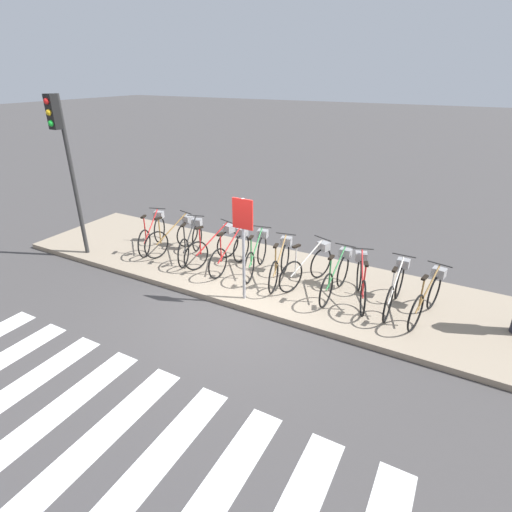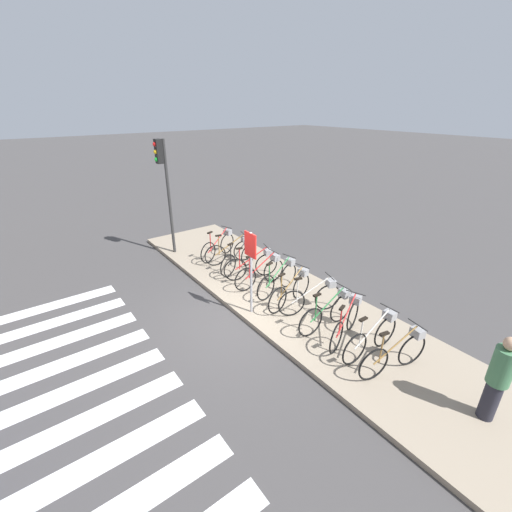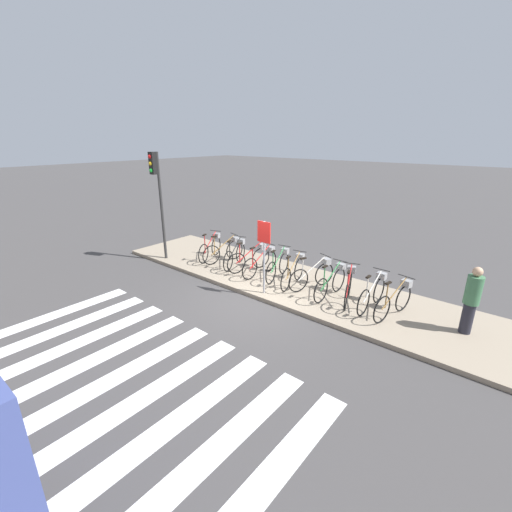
{
  "view_description": "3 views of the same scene",
  "coord_description": "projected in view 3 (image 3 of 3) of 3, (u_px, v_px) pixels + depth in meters",
  "views": [
    {
      "loc": [
        3.65,
        -5.93,
        4.45
      ],
      "look_at": [
        -0.28,
        1.31,
        0.62
      ],
      "focal_mm": 28.0,
      "sensor_mm": 36.0,
      "label": 1
    },
    {
      "loc": [
        6.03,
        -4.03,
        5.03
      ],
      "look_at": [
        -1.22,
        1.35,
        0.97
      ],
      "focal_mm": 24.0,
      "sensor_mm": 36.0,
      "label": 2
    },
    {
      "loc": [
        5.67,
        -6.92,
        4.47
      ],
      "look_at": [
        -0.84,
        0.94,
        0.92
      ],
      "focal_mm": 24.0,
      "sensor_mm": 36.0,
      "label": 3
    }
  ],
  "objects": [
    {
      "name": "ground_plane",
      "position": [
        258.0,
        300.0,
        9.92
      ],
      "size": [
        120.0,
        120.0,
        0.0
      ],
      "primitive_type": "plane",
      "color": "#423F3F"
    },
    {
      "name": "parked_bicycle_6",
      "position": [
        294.0,
        271.0,
        10.55
      ],
      "size": [
        0.49,
        1.69,
        1.05
      ],
      "color": "black",
      "rests_on": "sidewalk"
    },
    {
      "name": "parked_bicycle_7",
      "position": [
        314.0,
        274.0,
        10.3
      ],
      "size": [
        0.69,
        1.63,
        1.05
      ],
      "color": "black",
      "rests_on": "sidewalk"
    },
    {
      "name": "parked_bicycle_9",
      "position": [
        349.0,
        286.0,
        9.48
      ],
      "size": [
        0.69,
        1.63,
        1.05
      ],
      "color": "black",
      "rests_on": "sidewalk"
    },
    {
      "name": "parked_bicycle_3",
      "position": [
        251.0,
        257.0,
        11.71
      ],
      "size": [
        0.63,
        1.65,
        1.05
      ],
      "color": "black",
      "rests_on": "sidewalk"
    },
    {
      "name": "pedestrian",
      "position": [
        471.0,
        299.0,
        7.78
      ],
      "size": [
        0.34,
        0.34,
        1.64
      ],
      "color": "#23232D",
      "rests_on": "sidewalk"
    },
    {
      "name": "parked_bicycle_0",
      "position": [
        211.0,
        247.0,
        12.86
      ],
      "size": [
        0.67,
        1.64,
        1.05
      ],
      "color": "black",
      "rests_on": "sidewalk"
    },
    {
      "name": "parked_bicycle_5",
      "position": [
        279.0,
        264.0,
        11.08
      ],
      "size": [
        0.51,
        1.69,
        1.05
      ],
      "color": "black",
      "rests_on": "sidewalk"
    },
    {
      "name": "traffic_light",
      "position": [
        157.0,
        185.0,
        12.04
      ],
      "size": [
        0.24,
        0.4,
        3.88
      ],
      "color": "#2D2D2D",
      "rests_on": "sidewalk"
    },
    {
      "name": "sidewalk",
      "position": [
        288.0,
        282.0,
        11.01
      ],
      "size": [
        13.18,
        3.05,
        0.12
      ],
      "color": "gray",
      "rests_on": "ground_plane"
    },
    {
      "name": "road_crosswalk",
      "position": [
        13.0,
        434.0,
        5.44
      ],
      "size": [
        7.65,
        8.0,
        0.01
      ],
      "color": "silver",
      "rests_on": "ground_plane"
    },
    {
      "name": "sign_post",
      "position": [
        264.0,
        245.0,
        9.61
      ],
      "size": [
        0.44,
        0.07,
        2.16
      ],
      "color": "#99999E",
      "rests_on": "sidewalk"
    },
    {
      "name": "parked_bicycle_11",
      "position": [
        395.0,
        299.0,
        8.68
      ],
      "size": [
        0.52,
        1.69,
        1.05
      ],
      "color": "black",
      "rests_on": "sidewalk"
    },
    {
      "name": "parked_bicycle_8",
      "position": [
        332.0,
        281.0,
        9.78
      ],
      "size": [
        0.46,
        1.72,
        1.05
      ],
      "color": "black",
      "rests_on": "sidewalk"
    },
    {
      "name": "parked_bicycle_4",
      "position": [
        262.0,
        261.0,
        11.32
      ],
      "size": [
        0.46,
        1.72,
        1.05
      ],
      "color": "black",
      "rests_on": "sidewalk"
    },
    {
      "name": "parked_bicycle_1",
      "position": [
        225.0,
        250.0,
        12.53
      ],
      "size": [
        0.56,
        1.68,
        1.05
      ],
      "color": "black",
      "rests_on": "sidewalk"
    },
    {
      "name": "parked_bicycle_10",
      "position": [
        373.0,
        292.0,
        9.1
      ],
      "size": [
        0.46,
        1.72,
        1.05
      ],
      "color": "black",
      "rests_on": "sidewalk"
    },
    {
      "name": "parked_bicycle_2",
      "position": [
        236.0,
        253.0,
        12.11
      ],
      "size": [
        0.64,
        1.65,
        1.05
      ],
      "color": "black",
      "rests_on": "sidewalk"
    }
  ]
}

